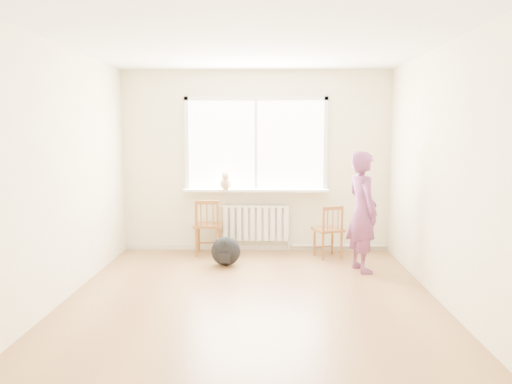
# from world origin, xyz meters

# --- Properties ---
(floor) EXTENTS (4.50, 4.50, 0.00)m
(floor) POSITION_xyz_m (0.00, 0.00, 0.00)
(floor) COLOR olive
(floor) RESTS_ON ground
(ceiling) EXTENTS (4.50, 4.50, 0.00)m
(ceiling) POSITION_xyz_m (0.00, 0.00, 2.70)
(ceiling) COLOR white
(ceiling) RESTS_ON back_wall
(back_wall) EXTENTS (4.00, 0.01, 2.70)m
(back_wall) POSITION_xyz_m (0.00, 2.25, 1.35)
(back_wall) COLOR beige
(back_wall) RESTS_ON ground
(window) EXTENTS (2.12, 0.05, 1.42)m
(window) POSITION_xyz_m (0.00, 2.22, 1.66)
(window) COLOR white
(window) RESTS_ON back_wall
(windowsill) EXTENTS (2.15, 0.22, 0.04)m
(windowsill) POSITION_xyz_m (0.00, 2.14, 0.93)
(windowsill) COLOR white
(windowsill) RESTS_ON back_wall
(radiator) EXTENTS (1.00, 0.12, 0.55)m
(radiator) POSITION_xyz_m (0.00, 2.16, 0.44)
(radiator) COLOR white
(radiator) RESTS_ON back_wall
(heating_pipe) EXTENTS (1.40, 0.04, 0.04)m
(heating_pipe) POSITION_xyz_m (1.25, 2.19, 0.08)
(heating_pipe) COLOR silver
(heating_pipe) RESTS_ON back_wall
(baseboard) EXTENTS (4.00, 0.03, 0.08)m
(baseboard) POSITION_xyz_m (0.00, 2.23, 0.04)
(baseboard) COLOR beige
(baseboard) RESTS_ON ground
(chair_left) EXTENTS (0.42, 0.40, 0.82)m
(chair_left) POSITION_xyz_m (-0.69, 1.90, 0.42)
(chair_left) COLOR brown
(chair_left) RESTS_ON floor
(chair_right) EXTENTS (0.47, 0.46, 0.76)m
(chair_right) POSITION_xyz_m (1.05, 1.77, 0.38)
(chair_right) COLOR brown
(chair_right) RESTS_ON floor
(person) EXTENTS (0.51, 0.65, 1.55)m
(person) POSITION_xyz_m (1.39, 1.12, 0.78)
(person) COLOR #CA4443
(person) RESTS_ON floor
(cat) EXTENTS (0.20, 0.43, 0.29)m
(cat) POSITION_xyz_m (-0.44, 2.05, 1.07)
(cat) COLOR beige
(cat) RESTS_ON windowsill
(backpack) EXTENTS (0.42, 0.33, 0.39)m
(backpack) POSITION_xyz_m (-0.39, 1.33, 0.20)
(backpack) COLOR black
(backpack) RESTS_ON floor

